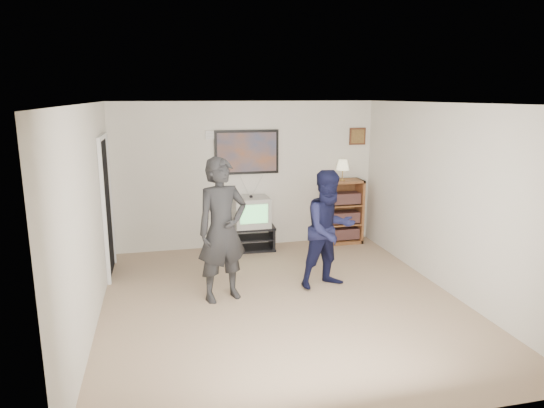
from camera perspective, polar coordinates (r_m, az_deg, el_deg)
name	(u,v)px	position (r m, az deg, el deg)	size (l,w,h in m)	color
room_shell	(276,201)	(6.27, 0.53, 0.31)	(4.51, 5.00, 2.51)	#987861
media_stand	(250,238)	(8.31, -2.63, -4.00)	(0.85, 0.49, 0.42)	black
crt_television	(251,212)	(8.20, -2.47, -0.92)	(0.59, 0.50, 0.50)	#A2A19D
bookshelf	(342,211)	(8.72, 8.23, -0.88)	(0.69, 0.40, 1.14)	brown
table_lamp	(343,170)	(8.54, 8.30, 3.97)	(0.23, 0.23, 0.36)	#F6EEBB
person_tall	(222,230)	(6.17, -5.87, -3.05)	(0.68, 0.44, 1.85)	black
person_short	(329,229)	(6.63, 6.77, -2.99)	(0.79, 0.62, 1.63)	#121432
controller_left	(219,202)	(6.32, -6.26, 0.19)	(0.03, 0.12, 0.03)	white
controller_right	(324,209)	(6.80, 6.10, -0.62)	(0.03, 0.11, 0.03)	white
poster	(247,152)	(8.26, -2.97, 6.11)	(1.10, 0.03, 0.75)	black
air_vent	(214,135)	(8.16, -6.85, 8.07)	(0.28, 0.02, 0.14)	white
small_picture	(357,136)	(8.82, 10.03, 7.85)	(0.30, 0.03, 0.30)	#3F2314
doorway	(106,208)	(7.42, -18.91, -0.41)	(0.03, 0.85, 2.00)	black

